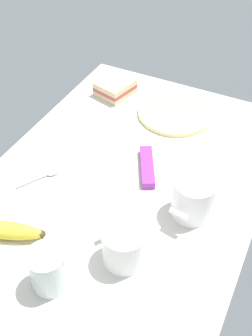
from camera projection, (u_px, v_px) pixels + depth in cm
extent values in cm
cube|color=beige|center=(126.00, 180.00, 98.69)|extent=(90.00, 64.00, 2.00)
cylinder|color=#EAE58C|center=(175.00, 113.00, 115.94)|extent=(21.63, 21.63, 1.20)
cylinder|color=white|center=(193.00, 198.00, 86.62)|extent=(9.15, 9.15, 9.70)
cylinder|color=brown|center=(195.00, 184.00, 83.60)|extent=(8.05, 8.05, 0.40)
cylinder|color=white|center=(179.00, 214.00, 82.66)|extent=(1.85, 4.26, 1.20)
cylinder|color=white|center=(124.00, 246.00, 78.21)|extent=(8.78, 8.78, 8.77)
cylinder|color=black|center=(124.00, 234.00, 75.51)|extent=(7.72, 7.72, 0.40)
cylinder|color=white|center=(111.00, 223.00, 81.69)|extent=(3.91, 3.26, 1.20)
cube|color=beige|center=(115.00, 91.00, 123.49)|extent=(12.15, 11.41, 1.60)
cube|color=#C14C4C|center=(115.00, 88.00, 122.51)|extent=(12.15, 11.41, 1.20)
cube|color=beige|center=(115.00, 84.00, 121.54)|extent=(12.15, 11.41, 1.60)
cylinder|color=silver|center=(47.00, 269.00, 74.16)|extent=(7.15, 7.15, 9.38)
cylinder|color=white|center=(48.00, 271.00, 74.72)|extent=(6.44, 6.44, 7.75)
ellipsoid|color=yellow|center=(2.00, 230.00, 83.98)|extent=(9.68, 18.45, 3.95)
cube|color=#4C3819|center=(42.00, 234.00, 83.18)|extent=(1.20, 1.20, 1.20)
ellipsoid|color=silver|center=(53.00, 172.00, 98.66)|extent=(4.32, 3.91, 0.80)
cylinder|color=silver|center=(31.00, 181.00, 96.49)|extent=(7.07, 4.62, 0.70)
cube|color=purple|center=(147.00, 167.00, 99.08)|extent=(13.39, 9.01, 2.00)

